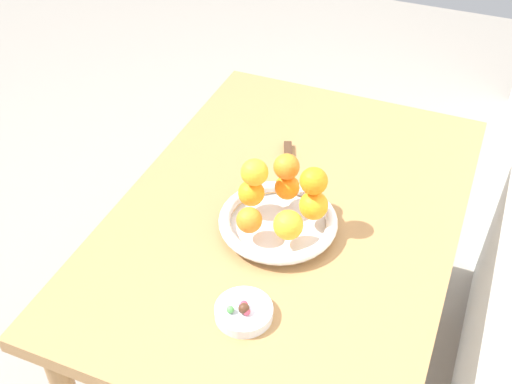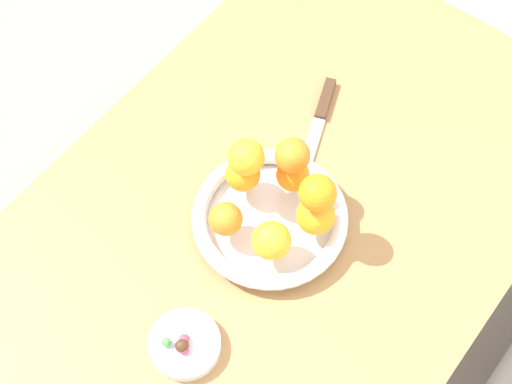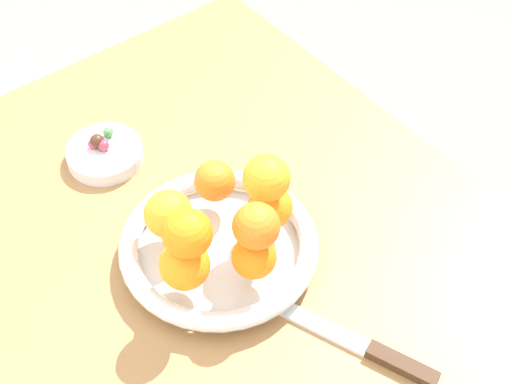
# 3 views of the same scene
# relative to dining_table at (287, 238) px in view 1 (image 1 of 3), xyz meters

# --- Properties ---
(dining_table) EXTENTS (1.10, 0.76, 0.74)m
(dining_table) POSITION_rel_dining_table_xyz_m (0.00, 0.00, 0.00)
(dining_table) COLOR #9E7042
(dining_table) RESTS_ON ground_plane
(fruit_bowl) EXTENTS (0.26, 0.26, 0.04)m
(fruit_bowl) POSITION_rel_dining_table_xyz_m (0.07, -0.00, 0.11)
(fruit_bowl) COLOR silver
(fruit_bowl) RESTS_ON dining_table
(candy_dish) EXTENTS (0.11, 0.11, 0.02)m
(candy_dish) POSITION_rel_dining_table_xyz_m (0.32, 0.03, 0.10)
(candy_dish) COLOR silver
(candy_dish) RESTS_ON dining_table
(orange_0) EXTENTS (0.06, 0.06, 0.06)m
(orange_0) POSITION_rel_dining_table_xyz_m (0.04, 0.07, 0.16)
(orange_0) COLOR orange
(orange_0) RESTS_ON fruit_bowl
(orange_1) EXTENTS (0.06, 0.06, 0.06)m
(orange_1) POSITION_rel_dining_table_xyz_m (0.00, -0.01, 0.16)
(orange_1) COLOR orange
(orange_1) RESTS_ON fruit_bowl
(orange_2) EXTENTS (0.06, 0.06, 0.06)m
(orange_2) POSITION_rel_dining_table_xyz_m (0.05, -0.07, 0.16)
(orange_2) COLOR orange
(orange_2) RESTS_ON fruit_bowl
(orange_3) EXTENTS (0.06, 0.06, 0.06)m
(orange_3) POSITION_rel_dining_table_xyz_m (0.13, -0.04, 0.16)
(orange_3) COLOR orange
(orange_3) RESTS_ON fruit_bowl
(orange_4) EXTENTS (0.06, 0.06, 0.06)m
(orange_4) POSITION_rel_dining_table_xyz_m (0.12, 0.04, 0.16)
(orange_4) COLOR orange
(orange_4) RESTS_ON fruit_bowl
(orange_5) EXTENTS (0.06, 0.06, 0.06)m
(orange_5) POSITION_rel_dining_table_xyz_m (0.05, -0.06, 0.22)
(orange_5) COLOR orange
(orange_5) RESTS_ON orange_2
(orange_6) EXTENTS (0.06, 0.06, 0.06)m
(orange_6) POSITION_rel_dining_table_xyz_m (0.04, 0.07, 0.22)
(orange_6) COLOR orange
(orange_6) RESTS_ON orange_0
(orange_7) EXTENTS (0.06, 0.06, 0.06)m
(orange_7) POSITION_rel_dining_table_xyz_m (-0.00, -0.01, 0.21)
(orange_7) COLOR orange
(orange_7) RESTS_ON orange_1
(candy_ball_0) EXTENTS (0.02, 0.02, 0.02)m
(candy_ball_0) POSITION_rel_dining_table_xyz_m (0.34, 0.01, 0.12)
(candy_ball_0) COLOR #4C9947
(candy_ball_0) RESTS_ON candy_dish
(candy_ball_1) EXTENTS (0.01, 0.01, 0.01)m
(candy_ball_1) POSITION_rel_dining_table_xyz_m (0.33, 0.04, 0.12)
(candy_ball_1) COLOR #C6384C
(candy_ball_1) RESTS_ON candy_dish
(candy_ball_2) EXTENTS (0.02, 0.02, 0.02)m
(candy_ball_2) POSITION_rel_dining_table_xyz_m (0.32, 0.03, 0.12)
(candy_ball_2) COLOR #C6384C
(candy_ball_2) RESTS_ON candy_dish
(candy_ball_3) EXTENTS (0.01, 0.01, 0.01)m
(candy_ball_3) POSITION_rel_dining_table_xyz_m (0.32, 0.02, 0.12)
(candy_ball_3) COLOR #8C4C99
(candy_ball_3) RESTS_ON candy_dish
(candy_ball_4) EXTENTS (0.02, 0.02, 0.02)m
(candy_ball_4) POSITION_rel_dining_table_xyz_m (0.32, 0.02, 0.12)
(candy_ball_4) COLOR #4C9947
(candy_ball_4) RESTS_ON candy_dish
(candy_ball_5) EXTENTS (0.02, 0.02, 0.02)m
(candy_ball_5) POSITION_rel_dining_table_xyz_m (0.33, 0.03, 0.12)
(candy_ball_5) COLOR #472819
(candy_ball_5) RESTS_ON candy_dish
(knife) EXTENTS (0.25, 0.11, 0.01)m
(knife) POSITION_rel_dining_table_xyz_m (-0.14, -0.05, 0.09)
(knife) COLOR #3F2819
(knife) RESTS_ON dining_table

